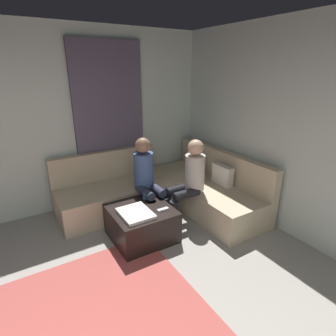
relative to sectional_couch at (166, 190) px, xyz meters
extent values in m
cube|color=silver|center=(-0.86, -1.88, 1.07)|extent=(0.12, 6.00, 2.70)
cube|color=#595166|center=(-0.76, -0.58, 0.97)|extent=(0.06, 1.10, 2.50)
cube|color=#C6B593|center=(0.30, 0.53, -0.07)|extent=(2.10, 0.85, 0.42)
cube|color=#C6B593|center=(0.30, 0.88, 0.36)|extent=(2.10, 0.14, 0.45)
cube|color=#C6B593|center=(-0.32, -0.75, -0.07)|extent=(0.85, 1.70, 0.42)
cube|color=#C6B593|center=(-0.68, -0.75, 0.36)|extent=(0.14, 1.70, 0.45)
cube|color=silver|center=(-0.20, 0.70, 0.26)|extent=(0.36, 0.12, 0.36)
cube|color=silver|center=(0.50, 0.70, 0.26)|extent=(0.36, 0.12, 0.36)
cube|color=black|center=(0.56, -0.72, -0.07)|extent=(0.76, 0.76, 0.42)
cube|color=white|center=(0.66, -0.84, 0.16)|extent=(0.44, 0.36, 0.04)
cylinder|color=#334C72|center=(0.34, -0.54, 0.19)|extent=(0.08, 0.08, 0.10)
cube|color=white|center=(0.74, -0.50, 0.15)|extent=(0.05, 0.15, 0.02)
cylinder|color=black|center=(0.61, -0.25, -0.07)|extent=(0.12, 0.12, 0.42)
cylinder|color=black|center=(0.43, -0.25, -0.07)|extent=(0.12, 0.12, 0.42)
cylinder|color=black|center=(0.61, -0.05, 0.20)|extent=(0.12, 0.40, 0.12)
cylinder|color=black|center=(0.43, -0.05, 0.20)|extent=(0.12, 0.40, 0.12)
cylinder|color=beige|center=(0.52, 0.15, 0.45)|extent=(0.28, 0.28, 0.50)
sphere|color=#D8AD8C|center=(0.52, 0.15, 0.81)|extent=(0.22, 0.22, 0.22)
cylinder|color=#2D3347|center=(0.45, -0.32, -0.07)|extent=(0.12, 0.12, 0.42)
cylinder|color=#2D3347|center=(0.45, -0.50, -0.07)|extent=(0.12, 0.12, 0.42)
cylinder|color=#2D3347|center=(0.25, -0.32, 0.20)|extent=(0.40, 0.12, 0.12)
cylinder|color=#2D3347|center=(0.25, -0.50, 0.20)|extent=(0.40, 0.12, 0.12)
cylinder|color=#3F598C|center=(0.05, -0.41, 0.45)|extent=(0.28, 0.28, 0.50)
sphere|color=#8C664C|center=(0.05, -0.41, 0.81)|extent=(0.22, 0.22, 0.22)
camera|label=1|loc=(3.35, -2.02, 1.83)|focal=29.02mm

